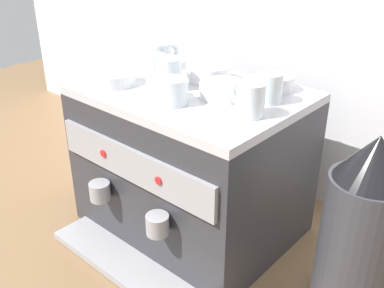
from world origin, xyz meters
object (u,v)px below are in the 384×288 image
object	(u,v)px
ceramic_cup_4	(159,55)
ceramic_bowl_2	(113,78)
milk_pitcher	(97,164)
ceramic_cup_3	(268,88)
coffee_grinder	(362,230)
ceramic_bowl_3	(223,90)
ceramic_cup_2	(173,91)
ceramic_bowl_1	(209,73)
espresso_machine	(191,162)
ceramic_cup_1	(156,66)
ceramic_bowl_0	(274,83)
ceramic_cup_5	(169,73)
ceramic_cup_0	(249,99)

from	to	relation	value
ceramic_cup_4	ceramic_bowl_2	xyz separation A→B (m)	(0.01, -0.19, -0.02)
milk_pitcher	ceramic_cup_3	bearing A→B (deg)	8.12
coffee_grinder	milk_pitcher	distance (m)	0.92
ceramic_bowl_3	milk_pitcher	bearing A→B (deg)	-174.89
ceramic_cup_2	ceramic_cup_3	distance (m)	0.23
ceramic_cup_2	ceramic_bowl_1	world-z (taller)	ceramic_cup_2
espresso_machine	ceramic_cup_4	bearing A→B (deg)	157.17
ceramic_cup_1	ceramic_bowl_0	world-z (taller)	ceramic_cup_1
ceramic_bowl_2	coffee_grinder	size ratio (longest dim) A/B	0.28
ceramic_bowl_0	milk_pitcher	size ratio (longest dim) A/B	0.71
ceramic_cup_3	ceramic_bowl_0	distance (m)	0.10
ceramic_bowl_0	ceramic_bowl_2	size ratio (longest dim) A/B	0.78
ceramic_cup_2	ceramic_bowl_0	size ratio (longest dim) A/B	0.98
ceramic_cup_2	coffee_grinder	distance (m)	0.53
coffee_grinder	milk_pitcher	world-z (taller)	coffee_grinder
ceramic_cup_3	milk_pitcher	distance (m)	0.73
milk_pitcher	ceramic_bowl_1	bearing A→B (deg)	17.98
ceramic_cup_3	ceramic_bowl_1	world-z (taller)	ceramic_cup_3
ceramic_bowl_2	ceramic_cup_4	bearing A→B (deg)	93.72
ceramic_cup_2	ceramic_cup_5	xyz separation A→B (m)	(-0.08, 0.07, 0.01)
ceramic_bowl_2	coffee_grinder	xyz separation A→B (m)	(0.68, 0.11, -0.23)
ceramic_cup_1	coffee_grinder	size ratio (longest dim) A/B	0.22
espresso_machine	ceramic_cup_3	bearing A→B (deg)	15.49
ceramic_cup_3	milk_pitcher	bearing A→B (deg)	-171.88
ceramic_cup_0	milk_pitcher	size ratio (longest dim) A/B	0.76
ceramic_cup_0	milk_pitcher	distance (m)	0.74
ceramic_cup_1	ceramic_cup_3	distance (m)	0.34
ceramic_cup_1	coffee_grinder	bearing A→B (deg)	0.01
ceramic_bowl_1	ceramic_cup_1	bearing A→B (deg)	-144.08
ceramic_cup_5	ceramic_bowl_0	size ratio (longest dim) A/B	1.08
espresso_machine	ceramic_bowl_3	xyz separation A→B (m)	(0.10, 0.01, 0.23)
ceramic_cup_3	ceramic_bowl_3	xyz separation A→B (m)	(-0.10, -0.04, -0.02)
espresso_machine	coffee_grinder	bearing A→B (deg)	1.10
ceramic_cup_3	ceramic_bowl_1	size ratio (longest dim) A/B	0.73
ceramic_cup_4	ceramic_cup_5	bearing A→B (deg)	-36.90
ceramic_cup_4	milk_pitcher	xyz separation A→B (m)	(-0.21, -0.12, -0.40)
ceramic_cup_4	ceramic_cup_5	size ratio (longest dim) A/B	1.16
coffee_grinder	ceramic_cup_4	bearing A→B (deg)	173.77
ceramic_cup_3	coffee_grinder	bearing A→B (deg)	-8.84
coffee_grinder	ceramic_bowl_3	bearing A→B (deg)	179.42
espresso_machine	ceramic_bowl_0	world-z (taller)	ceramic_bowl_0
espresso_machine	ceramic_bowl_3	bearing A→B (deg)	7.89
ceramic_cup_4	milk_pitcher	bearing A→B (deg)	-150.66
ceramic_bowl_1	ceramic_bowl_3	xyz separation A→B (m)	(0.12, -0.08, -0.00)
espresso_machine	milk_pitcher	world-z (taller)	espresso_machine
ceramic_cup_0	ceramic_cup_4	bearing A→B (deg)	162.92
ceramic_cup_4	ceramic_bowl_3	xyz separation A→B (m)	(0.30, -0.07, -0.02)
coffee_grinder	ceramic_cup_3	bearing A→B (deg)	171.16
ceramic_cup_5	ceramic_bowl_1	bearing A→B (deg)	76.19
ceramic_cup_3	ceramic_bowl_3	distance (m)	0.11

